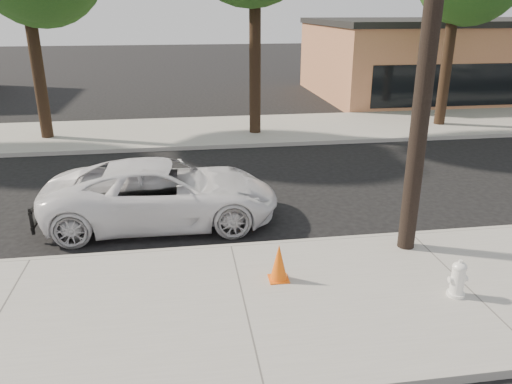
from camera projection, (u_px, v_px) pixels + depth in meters
ground at (222, 213)px, 12.45m from camera, size 120.00×120.00×0.00m
near_sidewalk at (244, 307)px, 8.44m from camera, size 90.00×4.40×0.15m
far_sidewalk at (204, 131)px, 20.30m from camera, size 90.00×5.00×0.15m
curb_near at (231, 248)px, 10.48m from camera, size 90.00×0.12×0.16m
building_main at (473, 59)px, 28.83m from camera, size 18.00×10.00×4.00m
utility_pole at (432, 15)px, 8.82m from camera, size 1.40×0.34×9.00m
police_cruiser at (163, 193)px, 11.68m from camera, size 5.41×2.56×1.49m
fire_hydrant at (458, 280)px, 8.53m from camera, size 0.33×0.31×0.64m
traffic_cone at (279, 263)px, 9.03m from camera, size 0.37×0.37×0.71m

